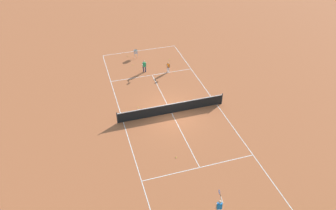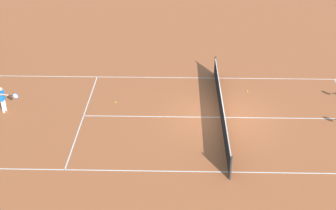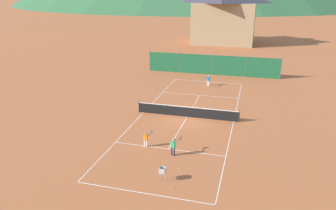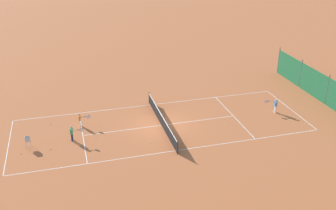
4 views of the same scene
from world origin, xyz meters
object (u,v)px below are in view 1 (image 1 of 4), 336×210
at_px(player_far_service, 168,67).
at_px(ball_hopper, 136,52).
at_px(tennis_ball_alley_right, 133,65).
at_px(player_near_baseline, 219,206).
at_px(tennis_net, 172,108).
at_px(tennis_ball_by_net_left, 170,60).
at_px(player_far_baseline, 144,66).
at_px(tennis_ball_far_corner, 128,56).
at_px(tennis_ball_mid_court, 138,107).
at_px(tennis_ball_alley_left, 176,158).
at_px(tennis_ball_by_net_right, 174,72).

relative_size(player_far_service, ball_hopper, 1.24).
bearing_deg(tennis_ball_alley_right, player_near_baseline, 93.40).
bearing_deg(tennis_net, tennis_ball_by_net_left, -106.26).
xyz_separation_m(player_far_baseline, tennis_ball_alley_right, (0.86, -1.67, -0.71)).
bearing_deg(tennis_net, tennis_ball_alley_right, -80.79).
distance_m(tennis_ball_far_corner, tennis_ball_mid_court, 9.44).
bearing_deg(ball_hopper, tennis_ball_far_corner, -33.59).
bearing_deg(player_far_service, player_far_baseline, -18.91).
distance_m(tennis_ball_alley_right, tennis_ball_mid_court, 7.39).
distance_m(tennis_ball_alley_right, tennis_ball_far_corner, 2.08).
relative_size(tennis_ball_mid_court, ball_hopper, 0.07).
distance_m(tennis_net, tennis_ball_alley_left, 5.23).
bearing_deg(tennis_ball_by_net_right, tennis_ball_mid_court, 44.74).
distance_m(tennis_net, tennis_ball_mid_court, 3.00).
bearing_deg(player_far_baseline, player_near_baseline, 90.90).
relative_size(tennis_ball_by_net_left, tennis_ball_alley_left, 1.00).
bearing_deg(tennis_ball_by_net_left, tennis_ball_by_net_right, 82.98).
xyz_separation_m(player_far_service, ball_hopper, (2.40, -4.00, 0.01)).
relative_size(player_near_baseline, tennis_ball_by_net_right, 19.44).
height_order(player_far_baseline, tennis_ball_by_net_left, player_far_baseline).
bearing_deg(player_far_baseline, tennis_net, 94.59).
height_order(tennis_ball_alley_left, tennis_ball_alley_right, same).
distance_m(player_far_baseline, tennis_ball_by_net_left, 3.63).
bearing_deg(tennis_ball_alley_right, ball_hopper, -113.84).
relative_size(player_near_baseline, tennis_ball_far_corner, 19.44).
bearing_deg(tennis_ball_mid_court, tennis_ball_by_net_left, -125.01).
relative_size(tennis_net, ball_hopper, 10.31).
bearing_deg(ball_hopper, player_far_service, 121.04).
relative_size(tennis_net, player_far_baseline, 7.23).
bearing_deg(tennis_ball_by_net_left, tennis_ball_alley_left, 74.54).
distance_m(tennis_ball_far_corner, ball_hopper, 1.13).
distance_m(player_far_service, ball_hopper, 4.66).
distance_m(tennis_ball_alley_left, tennis_ball_mid_court, 6.72).
xyz_separation_m(tennis_net, ball_hopper, (0.75, -10.41, 0.16)).
bearing_deg(tennis_net, tennis_ball_far_corner, -82.02).
bearing_deg(tennis_ball_by_net_right, tennis_ball_alley_left, 72.73).
bearing_deg(ball_hopper, tennis_ball_alley_left, 88.08).
bearing_deg(tennis_net, player_near_baseline, 88.28).
bearing_deg(tennis_ball_mid_court, player_far_service, -130.71).
height_order(tennis_ball_alley_left, ball_hopper, ball_hopper).
relative_size(player_far_baseline, tennis_ball_alley_left, 19.23).
bearing_deg(player_near_baseline, player_far_service, -96.75).
bearing_deg(tennis_ball_alley_left, tennis_ball_by_net_left, -105.46).
bearing_deg(tennis_ball_by_net_left, player_near_baseline, 81.38).
xyz_separation_m(player_near_baseline, tennis_ball_by_net_right, (-2.57, -16.47, -0.71)).
relative_size(player_far_service, tennis_ball_far_corner, 16.77).
relative_size(tennis_ball_by_net_left, ball_hopper, 0.07).
xyz_separation_m(tennis_net, player_near_baseline, (0.30, 10.17, 0.25)).
bearing_deg(player_near_baseline, ball_hopper, -88.77).
bearing_deg(tennis_ball_by_net_left, tennis_net, 73.74).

